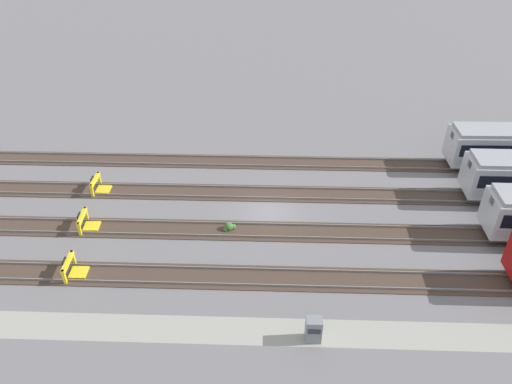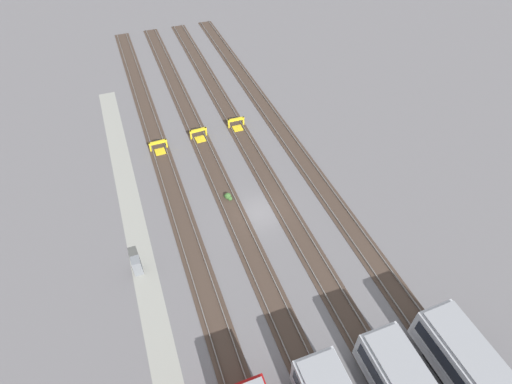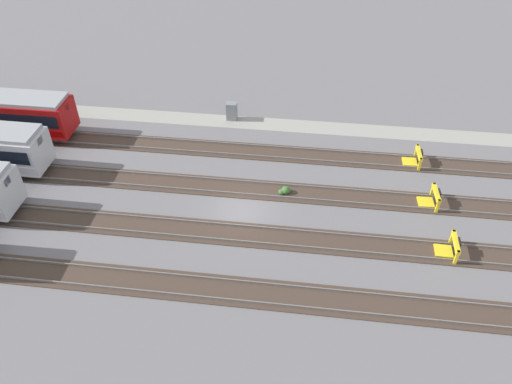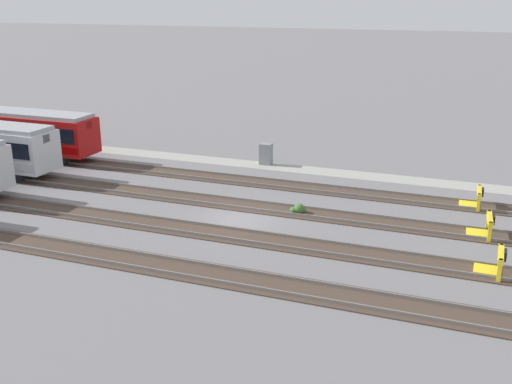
{
  "view_description": "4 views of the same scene",
  "coord_description": "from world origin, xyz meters",
  "px_view_note": "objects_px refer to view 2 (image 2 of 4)",
  "views": [
    {
      "loc": [
        0.03,
        -30.05,
        22.85
      ],
      "look_at": [
        -0.98,
        0.0,
        1.8
      ],
      "focal_mm": 35.0,
      "sensor_mm": 36.0,
      "label": 1
    },
    {
      "loc": [
        23.59,
        -9.3,
        27.97
      ],
      "look_at": [
        -0.98,
        0.0,
        1.8
      ],
      "focal_mm": 28.0,
      "sensor_mm": 36.0,
      "label": 2
    },
    {
      "loc": [
        -4.13,
        25.4,
        23.49
      ],
      "look_at": [
        -0.98,
        0.0,
        1.8
      ],
      "focal_mm": 35.0,
      "sensor_mm": 36.0,
      "label": 3
    },
    {
      "loc": [
        -12.13,
        29.79,
        12.3
      ],
      "look_at": [
        -0.98,
        0.0,
        1.8
      ],
      "focal_mm": 42.0,
      "sensor_mm": 36.0,
      "label": 4
    }
  ],
  "objects_px": {
    "bumper_stop_middle_track": "(237,124)",
    "bumper_stop_nearest_track": "(159,147)",
    "weed_clump": "(228,196)",
    "bumper_stop_near_inner_track": "(199,135)",
    "electrical_cabinet": "(137,266)"
  },
  "relations": [
    {
      "from": "bumper_stop_middle_track",
      "to": "weed_clump",
      "type": "height_order",
      "value": "bumper_stop_middle_track"
    },
    {
      "from": "bumper_stop_near_inner_track",
      "to": "weed_clump",
      "type": "distance_m",
      "value": 10.29
    },
    {
      "from": "bumper_stop_middle_track",
      "to": "bumper_stop_nearest_track",
      "type": "bearing_deg",
      "value": -83.4
    },
    {
      "from": "bumper_stop_nearest_track",
      "to": "electrical_cabinet",
      "type": "relative_size",
      "value": 1.25
    },
    {
      "from": "bumper_stop_nearest_track",
      "to": "bumper_stop_middle_track",
      "type": "distance_m",
      "value": 9.47
    },
    {
      "from": "bumper_stop_nearest_track",
      "to": "bumper_stop_middle_track",
      "type": "bearing_deg",
      "value": 96.6
    },
    {
      "from": "bumper_stop_middle_track",
      "to": "electrical_cabinet",
      "type": "height_order",
      "value": "electrical_cabinet"
    },
    {
      "from": "bumper_stop_near_inner_track",
      "to": "weed_clump",
      "type": "xyz_separation_m",
      "value": [
        10.29,
        0.12,
        -0.27
      ]
    },
    {
      "from": "bumper_stop_near_inner_track",
      "to": "electrical_cabinet",
      "type": "bearing_deg",
      "value": -30.84
    },
    {
      "from": "bumper_stop_nearest_track",
      "to": "bumper_stop_middle_track",
      "type": "height_order",
      "value": "same"
    },
    {
      "from": "bumper_stop_nearest_track",
      "to": "weed_clump",
      "type": "bearing_deg",
      "value": 26.54
    },
    {
      "from": "bumper_stop_nearest_track",
      "to": "bumper_stop_near_inner_track",
      "type": "relative_size",
      "value": 1.0
    },
    {
      "from": "bumper_stop_nearest_track",
      "to": "weed_clump",
      "type": "relative_size",
      "value": 2.18
    },
    {
      "from": "bumper_stop_nearest_track",
      "to": "electrical_cabinet",
      "type": "xyz_separation_m",
      "value": [
        15.12,
        -4.67,
        0.29
      ]
    },
    {
      "from": "bumper_stop_nearest_track",
      "to": "bumper_stop_middle_track",
      "type": "xyz_separation_m",
      "value": [
        -1.09,
        9.41,
        0.0
      ]
    }
  ]
}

